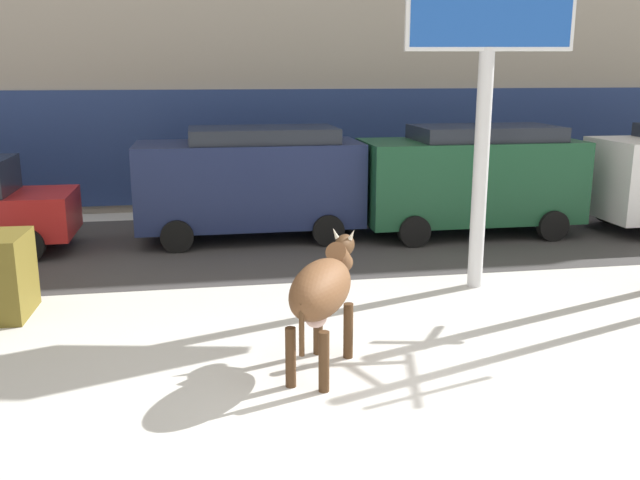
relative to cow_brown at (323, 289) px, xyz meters
name	(u,v)px	position (x,y,z in m)	size (l,w,h in m)	color
ground_plane	(398,400)	(0.65, -0.94, -0.99)	(120.00, 120.00, 0.00)	silver
road_strip	(300,242)	(0.65, 6.26, -0.99)	(60.00, 5.60, 0.01)	#423F3F
cow_brown	(323,289)	(0.00, 0.00, 0.00)	(1.26, 1.87, 1.54)	brown
billboard	(490,12)	(3.05, 2.79, 3.32)	(2.51, 0.69, 5.56)	silver
car_navy_van	(251,180)	(-0.30, 6.81, 0.25)	(4.60, 2.13, 2.32)	#19234C
car_darkgreen_van	(471,177)	(4.38, 6.41, 0.25)	(4.60, 2.13, 2.32)	#194C2D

